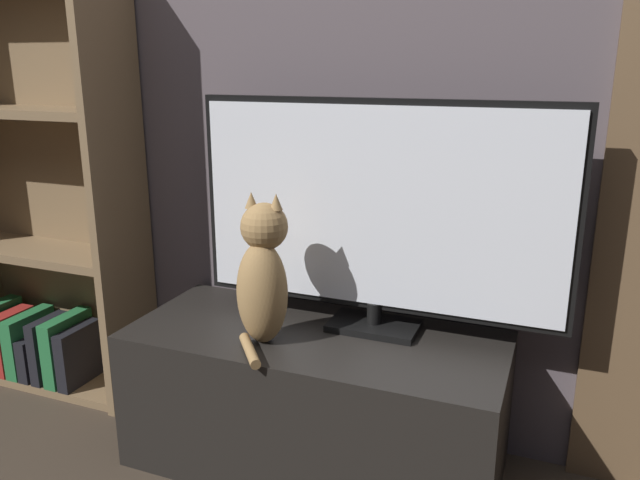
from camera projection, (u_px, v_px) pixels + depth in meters
name	position (u px, v px, depth m)	size (l,w,h in m)	color
wall_back	(351.00, 25.00, 1.84)	(4.80, 0.05, 2.60)	#564C51
tv_stand	(315.00, 399.00, 1.88)	(1.10, 0.48, 0.43)	black
tv	(377.00, 213.00, 1.76)	(1.09, 0.16, 0.67)	black
cat	(263.00, 275.00, 1.73)	(0.15, 0.27, 0.43)	#997547
bookshelf	(43.00, 213.00, 2.30)	(0.78, 0.28, 1.55)	brown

